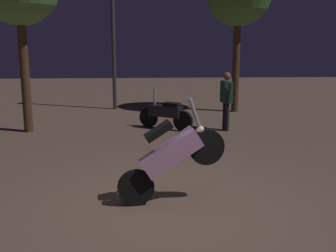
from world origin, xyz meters
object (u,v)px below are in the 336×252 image
motorcycle_black_parked_left (166,114)px  person_rider_beside (226,96)px  streetlamp_near (113,11)px  motorcycle_pink_foreground (171,156)px

motorcycle_black_parked_left → person_rider_beside: bearing=-156.0°
motorcycle_black_parked_left → streetlamp_near: streetlamp_near is taller
streetlamp_near → person_rider_beside: bearing=-47.7°
motorcycle_black_parked_left → streetlamp_near: bearing=-31.6°
motorcycle_black_parked_left → motorcycle_pink_foreground: bearing=120.7°
person_rider_beside → streetlamp_near: bearing=-57.9°
motorcycle_black_parked_left → person_rider_beside: (1.64, -0.24, 0.51)m
motorcycle_pink_foreground → person_rider_beside: 5.30m
motorcycle_pink_foreground → person_rider_beside: (1.79, 4.98, 0.20)m
motorcycle_pink_foreground → streetlamp_near: (-1.49, 8.59, 2.62)m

